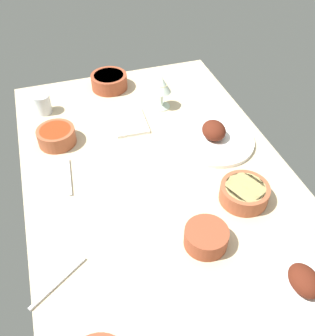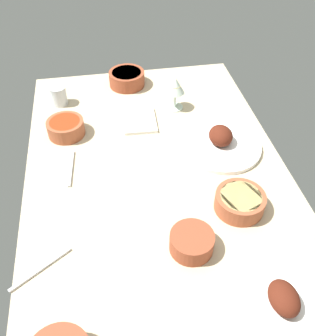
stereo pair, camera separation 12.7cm
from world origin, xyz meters
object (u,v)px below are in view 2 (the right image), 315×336
object	(u,v)px
bowl_cream	(127,78)
folded_napkin	(140,121)
plate_far_side	(286,307)
bowl_sauce	(66,127)
bowl_pasta	(240,201)
water_tumbler	(59,96)
spoon_loose	(41,269)
fork_loose	(71,168)
bowl_soup	(192,242)
plate_center_main	(221,143)
wine_glass	(175,87)

from	to	relation	value
bowl_cream	folded_napkin	size ratio (longest dim) A/B	1.00
plate_far_side	bowl_sauce	distance (cm)	96.95
bowl_pasta	water_tumbler	xyz separation A→B (cm)	(-68.24, -55.96, 0.85)
folded_napkin	spoon_loose	bearing A→B (deg)	-30.02
bowl_cream	bowl_pasta	bearing A→B (deg)	18.52
bowl_pasta	fork_loose	size ratio (longest dim) A/B	0.88
fork_loose	bowl_soup	bearing A→B (deg)	45.64
folded_napkin	fork_loose	distance (cm)	35.48
bowl_cream	bowl_pasta	size ratio (longest dim) A/B	1.03
bowl_sauce	spoon_loose	size ratio (longest dim) A/B	0.74
plate_far_side	bowl_cream	distance (cm)	115.47
plate_center_main	wine_glass	bearing A→B (deg)	-157.22
plate_far_side	bowl_pasta	distance (cm)	34.00
plate_far_side	bowl_pasta	xyz separation A→B (cm)	(-33.98, -0.37, 1.15)
bowl_soup	plate_far_side	bearing A→B (deg)	40.11
bowl_pasta	bowl_sauce	world-z (taller)	bowl_sauce
bowl_cream	bowl_soup	world-z (taller)	bowl_cream
bowl_cream	wine_glass	xyz separation A→B (cm)	(21.30, 17.59, 6.42)
spoon_loose	bowl_cream	bearing A→B (deg)	35.63
bowl_cream	spoon_loose	size ratio (longest dim) A/B	0.84
plate_center_main	bowl_pasta	world-z (taller)	plate_center_main
bowl_sauce	fork_loose	bearing A→B (deg)	4.25
plate_center_main	bowl_soup	size ratio (longest dim) A/B	2.31
bowl_sauce	fork_loose	xyz separation A→B (cm)	(20.00, 1.49, -2.87)
bowl_cream	bowl_sauce	world-z (taller)	bowl_cream
plate_far_side	spoon_loose	bearing A→B (deg)	-110.09
wine_glass	water_tumbler	size ratio (longest dim) A/B	1.75
plate_far_side	folded_napkin	bearing A→B (deg)	-163.43
bowl_soup	plate_center_main	bearing A→B (deg)	152.85
plate_far_side	water_tumbler	xyz separation A→B (cm)	(-102.22, -56.33, 2.00)
bowl_pasta	spoon_loose	distance (cm)	61.28
bowl_sauce	wine_glass	size ratio (longest dim) A/B	1.00
spoon_loose	water_tumbler	bearing A→B (deg)	53.24
folded_napkin	spoon_loose	world-z (taller)	folded_napkin
bowl_pasta	spoon_loose	bearing A→B (deg)	-78.82
plate_center_main	bowl_pasta	size ratio (longest dim) A/B	1.88
plate_far_side	wine_glass	xyz separation A→B (cm)	(-91.05, -9.04, 7.92)
plate_center_main	bowl_soup	distance (cm)	46.38
bowl_cream	spoon_loose	bearing A→B (deg)	-20.54
bowl_sauce	wine_glass	xyz separation A→B (cm)	(-10.24, 44.50, 6.66)
bowl_soup	folded_napkin	bearing A→B (deg)	-174.11
bowl_soup	water_tumbler	distance (cm)	88.70
spoon_loose	bowl_pasta	bearing A→B (deg)	-22.65
bowl_cream	folded_napkin	bearing A→B (deg)	3.47
bowl_sauce	water_tumbler	distance (cm)	21.60
water_tumbler	bowl_sauce	bearing A→B (deg)	7.43
wine_glass	folded_napkin	xyz separation A→B (cm)	(7.42, -15.85, -9.33)
fork_loose	spoon_loose	xyz separation A→B (cm)	(38.71, -8.38, 0.00)
bowl_sauce	bowl_soup	size ratio (longest dim) A/B	1.11
bowl_soup	water_tumbler	bearing A→B (deg)	-154.77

